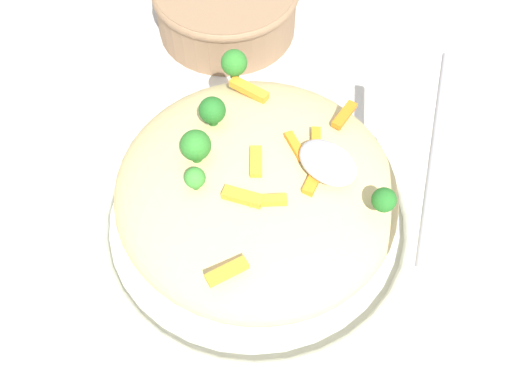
% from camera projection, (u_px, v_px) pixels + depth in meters
% --- Properties ---
extents(ground_plane, '(2.40, 2.40, 0.00)m').
position_uv_depth(ground_plane, '(256.00, 229.00, 0.62)').
color(ground_plane, beige).
extents(serving_bowl, '(0.33, 0.33, 0.04)m').
position_uv_depth(serving_bowl, '(256.00, 219.00, 0.61)').
color(serving_bowl, silver).
rests_on(serving_bowl, ground_plane).
extents(pasta_mound, '(0.27, 0.26, 0.09)m').
position_uv_depth(pasta_mound, '(256.00, 190.00, 0.56)').
color(pasta_mound, '#D1BA7A').
rests_on(pasta_mound, serving_bowl).
extents(carrot_piece_0, '(0.03, 0.02, 0.01)m').
position_uv_depth(carrot_piece_0, '(296.00, 146.00, 0.53)').
color(carrot_piece_0, orange).
rests_on(carrot_piece_0, pasta_mound).
extents(carrot_piece_1, '(0.03, 0.03, 0.01)m').
position_uv_depth(carrot_piece_1, '(260.00, 164.00, 0.52)').
color(carrot_piece_1, orange).
rests_on(carrot_piece_1, pasta_mound).
extents(carrot_piece_2, '(0.03, 0.03, 0.01)m').
position_uv_depth(carrot_piece_2, '(268.00, 201.00, 0.50)').
color(carrot_piece_2, orange).
rests_on(carrot_piece_2, pasta_mound).
extents(carrot_piece_3, '(0.02, 0.04, 0.01)m').
position_uv_depth(carrot_piece_3, '(227.00, 271.00, 0.47)').
color(carrot_piece_3, orange).
rests_on(carrot_piece_3, pasta_mound).
extents(carrot_piece_4, '(0.02, 0.03, 0.01)m').
position_uv_depth(carrot_piece_4, '(316.00, 141.00, 0.54)').
color(carrot_piece_4, orange).
rests_on(carrot_piece_4, pasta_mound).
extents(carrot_piece_5, '(0.02, 0.03, 0.01)m').
position_uv_depth(carrot_piece_5, '(313.00, 180.00, 0.52)').
color(carrot_piece_5, orange).
rests_on(carrot_piece_5, pasta_mound).
extents(carrot_piece_6, '(0.04, 0.03, 0.01)m').
position_uv_depth(carrot_piece_6, '(243.00, 197.00, 0.50)').
color(carrot_piece_6, orange).
rests_on(carrot_piece_6, pasta_mound).
extents(carrot_piece_7, '(0.04, 0.02, 0.01)m').
position_uv_depth(carrot_piece_7, '(249.00, 89.00, 0.58)').
color(carrot_piece_7, orange).
rests_on(carrot_piece_7, pasta_mound).
extents(carrot_piece_8, '(0.02, 0.03, 0.01)m').
position_uv_depth(carrot_piece_8, '(344.00, 115.00, 0.56)').
color(carrot_piece_8, orange).
rests_on(carrot_piece_8, pasta_mound).
extents(broccoli_floret_0, '(0.02, 0.02, 0.02)m').
position_uv_depth(broccoli_floret_0, '(384.00, 200.00, 0.50)').
color(broccoli_floret_0, '#205B1C').
rests_on(broccoli_floret_0, pasta_mound).
extents(broccoli_floret_1, '(0.03, 0.03, 0.03)m').
position_uv_depth(broccoli_floret_1, '(234.00, 63.00, 0.58)').
color(broccoli_floret_1, '#296820').
rests_on(broccoli_floret_1, pasta_mound).
extents(broccoli_floret_2, '(0.03, 0.03, 0.03)m').
position_uv_depth(broccoli_floret_2, '(196.00, 146.00, 0.52)').
color(broccoli_floret_2, '#296820').
rests_on(broccoli_floret_2, pasta_mound).
extents(broccoli_floret_3, '(0.02, 0.02, 0.02)m').
position_uv_depth(broccoli_floret_3, '(195.00, 178.00, 0.51)').
color(broccoli_floret_3, '#377928').
rests_on(broccoli_floret_3, pasta_mound).
extents(broccoli_floret_4, '(0.02, 0.02, 0.03)m').
position_uv_depth(broccoli_floret_4, '(212.00, 111.00, 0.54)').
color(broccoli_floret_4, '#205B1C').
rests_on(broccoli_floret_4, pasta_mound).
extents(serving_spoon, '(0.15, 0.15, 0.08)m').
position_uv_depth(serving_spoon, '(369.00, 160.00, 0.50)').
color(serving_spoon, '#B7B7BC').
rests_on(serving_spoon, pasta_mound).
extents(companion_bowl, '(0.18, 0.18, 0.07)m').
position_uv_depth(companion_bowl, '(226.00, 4.00, 0.76)').
color(companion_bowl, '#8C6B4C').
rests_on(companion_bowl, ground_plane).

